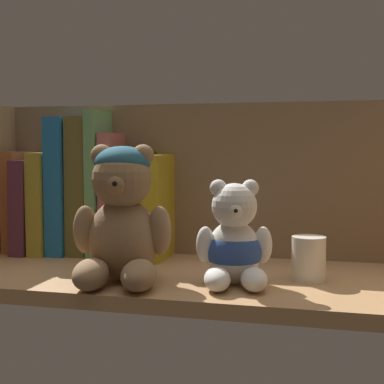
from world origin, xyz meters
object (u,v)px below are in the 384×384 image
book_6 (115,194)px  teddy_bear_smaller (234,244)px  book_9 (162,206)px  teddy_bear_larger (122,217)px  book_1 (38,205)px  book_3 (68,185)px  book_8 (144,204)px  book_4 (87,186)px  book_0 (23,201)px  book_2 (53,202)px  book_5 (102,183)px  pillar_candle (309,258)px  book_7 (129,210)px

book_6 → teddy_bear_smaller: bearing=-34.9°
book_9 → book_6: bearing=180.0°
book_6 → teddy_bear_larger: bearing=-65.5°
book_1 → book_3: bearing=0.0°
book_8 → teddy_bear_larger: teddy_bear_larger is taller
book_4 → book_9: bearing=0.0°
book_4 → book_0: bearing=180.0°
book_2 → book_9: size_ratio=1.02×
book_5 → pillar_candle: size_ratio=4.00×
book_7 → book_9: 5.86cm
book_1 → book_4: 10.08cm
book_1 → book_9: (22.71, 0.00, 0.48)cm
book_1 → pillar_candle: 48.50cm
book_7 → book_5: bearing=180.0°
book_3 → book_7: size_ratio=1.52×
book_5 → book_9: bearing=0.0°
book_0 → pillar_candle: (49.70, -11.22, -5.61)cm
book_1 → book_7: 16.92cm
book_1 → book_2: bearing=0.0°
book_6 → book_7: size_ratio=1.34×
teddy_bear_larger → pillar_candle: size_ratio=3.06×
book_2 → book_5: book_5 is taller
book_1 → book_7: size_ratio=1.05×
book_9 → pillar_candle: size_ratio=2.80×
book_1 → book_3: (5.97, 0.00, 3.54)cm
book_1 → book_8: (19.67, 0.00, 0.71)cm
book_0 → book_9: (25.48, 0.00, -0.23)cm
book_4 → teddy_bear_smaller: (28.12, -16.17, -6.04)cm
book_6 → teddy_bear_larger: 20.36cm
book_0 → book_5: 15.38cm
book_5 → book_9: book_5 is taller
book_6 → book_5: bearing=180.0°
book_0 → book_1: size_ratio=1.09×
book_5 → book_7: bearing=0.0°
book_5 → book_1: bearing=180.0°
teddy_bear_larger → book_6: bearing=114.5°
book_7 → book_9: bearing=0.0°
book_0 → book_4: bearing=0.0°
book_6 → pillar_candle: 35.15cm
book_3 → book_4: bearing=0.0°
teddy_bear_smaller → book_1: bearing=156.7°
book_5 → book_6: 2.84cm
book_2 → book_7: (14.02, 0.00, -0.99)cm
book_4 → pillar_candle: bearing=-16.7°
teddy_bear_smaller → book_2: bearing=155.0°
pillar_candle → book_7: bearing=159.5°
book_8 → book_7: bearing=180.0°
book_2 → book_5: size_ratio=0.71×
book_4 → book_5: size_ratio=0.96×
book_0 → book_3: book_3 is taller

